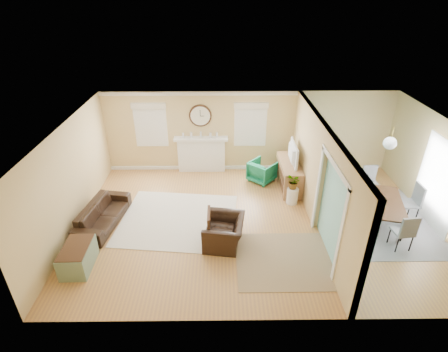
{
  "coord_description": "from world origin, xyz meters",
  "views": [
    {
      "loc": [
        -0.88,
        -7.31,
        5.41
      ],
      "look_at": [
        -0.8,
        0.3,
        1.2
      ],
      "focal_mm": 28.0,
      "sensor_mm": 36.0,
      "label": 1
    }
  ],
  "objects_px": {
    "eames_chair": "(224,232)",
    "credenza": "(289,175)",
    "sofa": "(103,214)",
    "green_chair": "(262,171)",
    "dining_table": "(382,211)"
  },
  "relations": [
    {
      "from": "sofa",
      "to": "credenza",
      "type": "height_order",
      "value": "credenza"
    },
    {
      "from": "eames_chair",
      "to": "green_chair",
      "type": "xyz_separation_m",
      "value": [
        1.21,
        2.99,
        -0.0
      ]
    },
    {
      "from": "sofa",
      "to": "green_chair",
      "type": "xyz_separation_m",
      "value": [
        4.28,
        2.18,
        0.05
      ]
    },
    {
      "from": "green_chair",
      "to": "dining_table",
      "type": "height_order",
      "value": "green_chair"
    },
    {
      "from": "sofa",
      "to": "dining_table",
      "type": "distance_m",
      "value": 7.14
    },
    {
      "from": "eames_chair",
      "to": "credenza",
      "type": "distance_m",
      "value": 3.29
    },
    {
      "from": "green_chair",
      "to": "eames_chair",
      "type": "bearing_deg",
      "value": 109.7
    },
    {
      "from": "green_chair",
      "to": "dining_table",
      "type": "relative_size",
      "value": 0.43
    },
    {
      "from": "eames_chair",
      "to": "dining_table",
      "type": "relative_size",
      "value": 0.61
    },
    {
      "from": "green_chair",
      "to": "sofa",
      "type": "bearing_deg",
      "value": 68.68
    },
    {
      "from": "eames_chair",
      "to": "dining_table",
      "type": "bearing_deg",
      "value": 110.22
    },
    {
      "from": "sofa",
      "to": "eames_chair",
      "type": "bearing_deg",
      "value": -96.23
    },
    {
      "from": "eames_chair",
      "to": "credenza",
      "type": "xyz_separation_m",
      "value": [
        1.96,
        2.65,
        0.07
      ]
    },
    {
      "from": "credenza",
      "to": "dining_table",
      "type": "bearing_deg",
      "value": -40.19
    },
    {
      "from": "credenza",
      "to": "sofa",
      "type": "bearing_deg",
      "value": -159.98
    }
  ]
}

